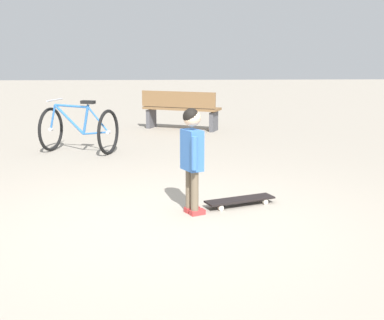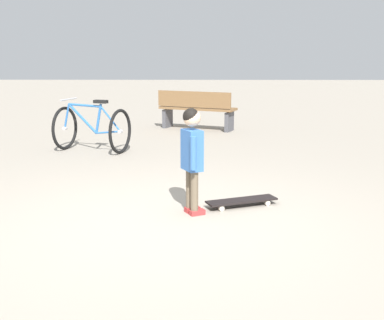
% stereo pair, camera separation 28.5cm
% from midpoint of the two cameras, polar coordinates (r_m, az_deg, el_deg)
% --- Properties ---
extents(ground_plane, '(50.00, 50.00, 0.00)m').
position_cam_midpoint_polar(ground_plane, '(4.84, -4.95, -7.26)').
color(ground_plane, '#9E9384').
extents(child_person, '(0.41, 0.25, 1.06)m').
position_cam_midpoint_polar(child_person, '(4.99, -1.62, 1.19)').
color(child_person, brown).
rests_on(child_person, ground).
extents(skateboard, '(0.46, 0.78, 0.07)m').
position_cam_midpoint_polar(skateboard, '(5.41, 3.86, -4.48)').
color(skateboard, black).
rests_on(skateboard, ground).
extents(bicycle_near, '(1.02, 1.24, 0.85)m').
position_cam_midpoint_polar(bicycle_near, '(8.39, -13.44, 3.36)').
color(bicycle_near, black).
rests_on(bicycle_near, ground).
extents(street_bench, '(1.04, 1.64, 0.80)m').
position_cam_midpoint_polar(street_bench, '(10.60, -2.03, 5.66)').
color(street_bench, brown).
rests_on(street_bench, ground).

